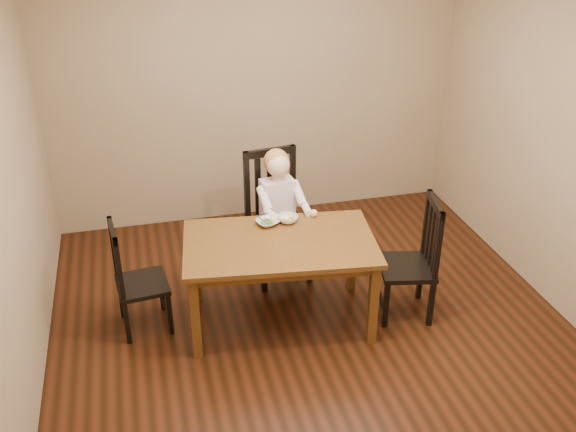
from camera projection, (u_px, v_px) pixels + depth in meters
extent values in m
cube|color=#3C1A0C|center=(311.00, 324.00, 5.07)|extent=(4.00, 4.00, 0.01)
cube|color=#977E60|center=(256.00, 86.00, 6.15)|extent=(4.00, 0.01, 2.70)
cube|color=#977E60|center=(446.00, 350.00, 2.73)|extent=(4.00, 0.01, 2.70)
cube|color=#977E60|center=(7.00, 199.00, 4.01)|extent=(0.01, 4.00, 2.70)
cube|color=#977E60|center=(566.00, 142.00, 4.87)|extent=(0.01, 4.00, 2.70)
cube|color=#4F2E12|center=(280.00, 243.00, 4.81)|extent=(1.53, 1.03, 0.04)
cube|color=#4F2E12|center=(280.00, 250.00, 4.83)|extent=(1.40, 0.90, 0.08)
cube|color=#4F2E12|center=(196.00, 318.00, 4.58)|extent=(0.07, 0.07, 0.68)
cube|color=#4F2E12|center=(373.00, 305.00, 4.73)|extent=(0.07, 0.07, 0.68)
cube|color=#4F2E12|center=(196.00, 264.00, 5.22)|extent=(0.07, 0.07, 0.68)
cube|color=#4F2E12|center=(352.00, 254.00, 5.36)|extent=(0.07, 0.07, 0.68)
cube|color=black|center=(278.00, 227.00, 5.50)|extent=(0.54, 0.52, 0.04)
cube|color=black|center=(292.00, 237.00, 5.84)|extent=(0.05, 0.05, 0.45)
cube|color=black|center=(249.00, 246.00, 5.71)|extent=(0.05, 0.05, 0.45)
cube|color=black|center=(310.00, 258.00, 5.52)|extent=(0.05, 0.05, 0.45)
cube|color=black|center=(264.00, 268.00, 5.38)|extent=(0.05, 0.05, 0.45)
cube|color=black|center=(293.00, 179.00, 5.57)|extent=(0.05, 0.05, 0.63)
cube|color=black|center=(247.00, 186.00, 5.43)|extent=(0.05, 0.05, 0.63)
cube|color=black|center=(270.00, 152.00, 5.37)|extent=(0.46, 0.10, 0.07)
cube|color=black|center=(282.00, 184.00, 5.55)|extent=(0.05, 0.03, 0.54)
cube|color=black|center=(270.00, 186.00, 5.52)|extent=(0.05, 0.03, 0.54)
cube|color=black|center=(258.00, 188.00, 5.48)|extent=(0.05, 0.03, 0.54)
cube|color=black|center=(142.00, 284.00, 4.88)|extent=(0.41, 0.43, 0.04)
cube|color=black|center=(121.00, 298.00, 5.07)|extent=(0.04, 0.04, 0.37)
cube|color=black|center=(127.00, 323.00, 4.79)|extent=(0.04, 0.04, 0.37)
cube|color=black|center=(162.00, 290.00, 5.17)|extent=(0.04, 0.04, 0.37)
cube|color=black|center=(170.00, 314.00, 4.89)|extent=(0.04, 0.04, 0.37)
cube|color=black|center=(113.00, 247.00, 4.85)|extent=(0.04, 0.04, 0.51)
cube|color=black|center=(119.00, 269.00, 4.57)|extent=(0.04, 0.04, 0.51)
cube|color=black|center=(112.00, 231.00, 4.60)|extent=(0.07, 0.38, 0.05)
cube|color=black|center=(115.00, 255.00, 4.79)|extent=(0.02, 0.04, 0.44)
cube|color=black|center=(117.00, 261.00, 4.72)|extent=(0.02, 0.04, 0.44)
cube|color=black|center=(118.00, 267.00, 4.64)|extent=(0.02, 0.04, 0.44)
cube|color=black|center=(406.00, 267.00, 5.03)|extent=(0.49, 0.50, 0.04)
cube|color=black|center=(431.00, 304.00, 4.97)|extent=(0.05, 0.05, 0.40)
cube|color=black|center=(420.00, 277.00, 5.30)|extent=(0.05, 0.05, 0.40)
cube|color=black|center=(386.00, 305.00, 4.96)|extent=(0.05, 0.05, 0.40)
cube|color=black|center=(378.00, 278.00, 5.29)|extent=(0.05, 0.05, 0.40)
cube|color=black|center=(438.00, 246.00, 4.73)|extent=(0.05, 0.05, 0.56)
cube|color=black|center=(426.00, 222.00, 5.06)|extent=(0.05, 0.05, 0.56)
cube|color=black|center=(436.00, 205.00, 4.78)|extent=(0.12, 0.41, 0.06)
cube|color=black|center=(435.00, 243.00, 4.82)|extent=(0.03, 0.05, 0.48)
cube|color=black|center=(432.00, 237.00, 4.91)|extent=(0.03, 0.05, 0.48)
cube|color=black|center=(429.00, 231.00, 4.99)|extent=(0.03, 0.05, 0.48)
imported|color=silver|center=(267.00, 222.00, 5.02)|extent=(0.21, 0.21, 0.04)
imported|color=silver|center=(288.00, 219.00, 5.06)|extent=(0.22, 0.22, 0.05)
cube|color=silver|center=(262.00, 221.00, 4.98)|extent=(0.08, 0.11, 0.05)
cube|color=silver|center=(263.00, 222.00, 4.99)|extent=(0.04, 0.04, 0.01)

